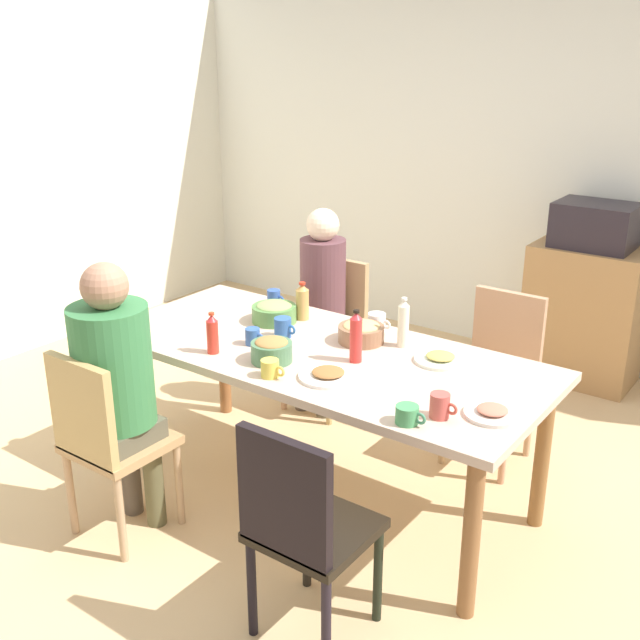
{
  "coord_description": "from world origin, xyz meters",
  "views": [
    {
      "loc": [
        1.92,
        -2.65,
        2.12
      ],
      "look_at": [
        0.0,
        0.0,
        0.91
      ],
      "focal_mm": 42.56,
      "sensor_mm": 36.0,
      "label": 1
    }
  ],
  "objects_px": {
    "chair_3": "(105,437)",
    "person_3": "(115,376)",
    "cup_5": "(440,406)",
    "cup_7": "(377,322)",
    "person_0": "(322,295)",
    "cup_4": "(118,319)",
    "bowl_0": "(274,312)",
    "cup_6": "(253,337)",
    "bottle_2": "(302,302)",
    "chair_2": "(302,524)",
    "cup_0": "(408,415)",
    "plate_0": "(328,375)",
    "side_cabinet": "(584,314)",
    "chair_0": "(330,325)",
    "bottle_0": "(403,323)",
    "bowl_1": "(361,332)",
    "cup_2": "(283,328)",
    "cup_3": "(271,369)",
    "bottle_3": "(212,334)",
    "bowl_2": "(272,350)",
    "chair_1": "(498,367)",
    "plate_2": "(440,359)",
    "bottle_1": "(356,337)",
    "microwave": "(595,225)",
    "cup_1": "(274,299)",
    "plate_1": "(492,412)",
    "dining_table": "(320,365)"
  },
  "relations": [
    {
      "from": "person_0",
      "to": "chair_1",
      "type": "xyz_separation_m",
      "value": [
        1.07,
        0.09,
        -0.21
      ]
    },
    {
      "from": "cup_2",
      "to": "cup_3",
      "type": "height_order",
      "value": "cup_2"
    },
    {
      "from": "cup_1",
      "to": "bottle_0",
      "type": "xyz_separation_m",
      "value": [
        0.85,
        -0.08,
        0.07
      ]
    },
    {
      "from": "cup_0",
      "to": "plate_0",
      "type": "bearing_deg",
      "value": 161.62
    },
    {
      "from": "person_3",
      "to": "side_cabinet",
      "type": "distance_m",
      "value": 3.1
    },
    {
      "from": "bowl_1",
      "to": "bowl_2",
      "type": "bearing_deg",
      "value": -114.57
    },
    {
      "from": "person_3",
      "to": "microwave",
      "type": "xyz_separation_m",
      "value": [
        1.13,
        2.87,
        0.27
      ]
    },
    {
      "from": "cup_5",
      "to": "cup_7",
      "type": "height_order",
      "value": "cup_5"
    },
    {
      "from": "bottle_2",
      "to": "chair_2",
      "type": "bearing_deg",
      "value": -52.91
    },
    {
      "from": "chair_1",
      "to": "bottle_2",
      "type": "distance_m",
      "value": 1.08
    },
    {
      "from": "bottle_2",
      "to": "bottle_1",
      "type": "bearing_deg",
      "value": -29.59
    },
    {
      "from": "bottle_2",
      "to": "side_cabinet",
      "type": "height_order",
      "value": "bottle_2"
    },
    {
      "from": "plate_2",
      "to": "bottle_2",
      "type": "xyz_separation_m",
      "value": [
        -0.84,
        0.08,
        0.08
      ]
    },
    {
      "from": "cup_5",
      "to": "bottle_2",
      "type": "height_order",
      "value": "bottle_2"
    },
    {
      "from": "person_0",
      "to": "cup_4",
      "type": "bearing_deg",
      "value": -112.78
    },
    {
      "from": "bottle_2",
      "to": "bowl_0",
      "type": "bearing_deg",
      "value": -129.09
    },
    {
      "from": "chair_3",
      "to": "person_3",
      "type": "relative_size",
      "value": 0.71
    },
    {
      "from": "cup_2",
      "to": "cup_3",
      "type": "xyz_separation_m",
      "value": [
        0.25,
        -0.4,
        -0.01
      ]
    },
    {
      "from": "cup_1",
      "to": "cup_5",
      "type": "distance_m",
      "value": 1.46
    },
    {
      "from": "microwave",
      "to": "chair_2",
      "type": "bearing_deg",
      "value": -91.05
    },
    {
      "from": "bowl_1",
      "to": "plate_0",
      "type": "bearing_deg",
      "value": -75.41
    },
    {
      "from": "plate_2",
      "to": "bowl_0",
      "type": "height_order",
      "value": "bowl_0"
    },
    {
      "from": "cup_6",
      "to": "cup_7",
      "type": "height_order",
      "value": "cup_7"
    },
    {
      "from": "chair_0",
      "to": "bottle_0",
      "type": "bearing_deg",
      "value": -35.07
    },
    {
      "from": "person_3",
      "to": "cup_5",
      "type": "relative_size",
      "value": 11.24
    },
    {
      "from": "chair_1",
      "to": "bottle_1",
      "type": "xyz_separation_m",
      "value": [
        -0.33,
        -0.86,
        0.37
      ]
    },
    {
      "from": "bottle_0",
      "to": "chair_2",
      "type": "bearing_deg",
      "value": -77.41
    },
    {
      "from": "bowl_0",
      "to": "bottle_2",
      "type": "xyz_separation_m",
      "value": [
        0.09,
        0.12,
        0.04
      ]
    },
    {
      "from": "bowl_0",
      "to": "cup_2",
      "type": "bearing_deg",
      "value": -39.54
    },
    {
      "from": "chair_1",
      "to": "bottle_0",
      "type": "relative_size",
      "value": 3.71
    },
    {
      "from": "plate_0",
      "to": "bottle_3",
      "type": "height_order",
      "value": "bottle_3"
    },
    {
      "from": "plate_1",
      "to": "microwave",
      "type": "xyz_separation_m",
      "value": [
        -0.33,
        2.25,
        0.26
      ]
    },
    {
      "from": "bottle_0",
      "to": "bottle_3",
      "type": "relative_size",
      "value": 1.22
    },
    {
      "from": "cup_4",
      "to": "bottle_0",
      "type": "height_order",
      "value": "bottle_0"
    },
    {
      "from": "bowl_0",
      "to": "bowl_2",
      "type": "height_order",
      "value": "bowl_2"
    },
    {
      "from": "plate_2",
      "to": "side_cabinet",
      "type": "relative_size",
      "value": 0.26
    },
    {
      "from": "chair_1",
      "to": "cup_4",
      "type": "relative_size",
      "value": 7.84
    },
    {
      "from": "bowl_2",
      "to": "plate_2",
      "type": "bearing_deg",
      "value": 35.71
    },
    {
      "from": "dining_table",
      "to": "bottle_1",
      "type": "xyz_separation_m",
      "value": [
        0.21,
        -0.01,
        0.19
      ]
    },
    {
      "from": "chair_0",
      "to": "chair_2",
      "type": "distance_m",
      "value": 2.01
    },
    {
      "from": "chair_3",
      "to": "cup_5",
      "type": "relative_size",
      "value": 7.93
    },
    {
      "from": "bowl_0",
      "to": "cup_6",
      "type": "relative_size",
      "value": 2.16
    },
    {
      "from": "chair_0",
      "to": "dining_table",
      "type": "bearing_deg",
      "value": -57.64
    },
    {
      "from": "person_0",
      "to": "bowl_2",
      "type": "relative_size",
      "value": 6.61
    },
    {
      "from": "person_3",
      "to": "plate_0",
      "type": "distance_m",
      "value": 0.92
    },
    {
      "from": "chair_3",
      "to": "person_3",
      "type": "distance_m",
      "value": 0.27
    },
    {
      "from": "cup_5",
      "to": "plate_2",
      "type": "bearing_deg",
      "value": 117.2
    },
    {
      "from": "person_3",
      "to": "bowl_1",
      "type": "relative_size",
      "value": 5.77
    },
    {
      "from": "person_0",
      "to": "bottle_0",
      "type": "bearing_deg",
      "value": -30.56
    },
    {
      "from": "plate_0",
      "to": "bowl_2",
      "type": "height_order",
      "value": "bowl_2"
    }
  ]
}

